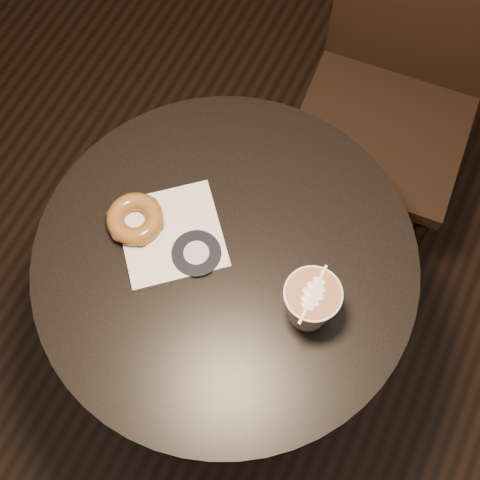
% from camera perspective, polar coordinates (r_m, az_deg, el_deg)
% --- Properties ---
extents(cafe_table, '(0.70, 0.70, 0.75)m').
position_cam_1_polar(cafe_table, '(1.39, -1.10, -4.59)').
color(cafe_table, black).
rests_on(cafe_table, ground).
extents(chair, '(0.44, 0.44, 1.03)m').
position_cam_1_polar(chair, '(1.67, 13.63, 13.75)').
color(chair, black).
rests_on(chair, ground).
extents(pastry_bag, '(0.25, 0.25, 0.01)m').
position_cam_1_polar(pastry_bag, '(1.22, -5.87, 0.52)').
color(pastry_bag, white).
rests_on(pastry_bag, cafe_table).
extents(doughnut, '(0.10, 0.10, 0.03)m').
position_cam_1_polar(doughnut, '(1.22, -8.95, 1.80)').
color(doughnut, brown).
rests_on(doughnut, pastry_bag).
extents(latte_cup, '(0.10, 0.10, 0.11)m').
position_cam_1_polar(latte_cup, '(1.12, 6.01, -5.40)').
color(latte_cup, white).
rests_on(latte_cup, cafe_table).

